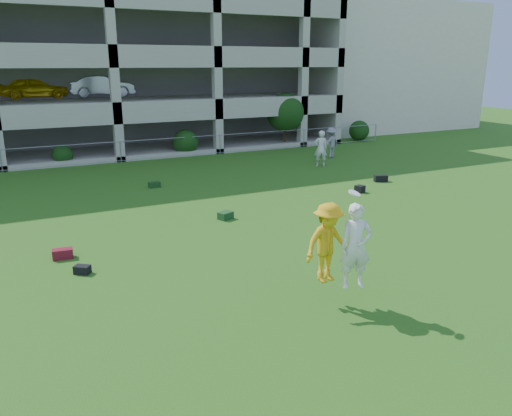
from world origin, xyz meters
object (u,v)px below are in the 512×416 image
frisbee_contest (336,244)px  bystander_e (321,148)px  crate_d (360,189)px  stucco_building (357,67)px  parking_garage (87,53)px  bystander_f (331,143)px

frisbee_contest → bystander_e: bearing=57.4°
crate_d → stucco_building: bearing=53.2°
bystander_e → crate_d: 5.85m
crate_d → frisbee_contest: (-7.04, -8.08, 1.33)m
frisbee_contest → parking_garage: bearing=91.3°
stucco_building → frisbee_contest: bearing=-128.0°
stucco_building → bystander_e: size_ratio=8.34×
stucco_building → crate_d: bearing=-126.8°
crate_d → parking_garage: bearing=110.9°
bystander_f → crate_d: 8.29m
parking_garage → bystander_e: bearing=-57.4°
bystander_f → crate_d: (-3.63, -7.42, -0.72)m
bystander_e → bystander_f: 2.71m
crate_d → frisbee_contest: 10.80m
frisbee_contest → parking_garage: size_ratio=0.08×
bystander_f → parking_garage: size_ratio=0.06×
bystander_e → frisbee_contest: (-8.70, -13.63, 0.52)m
stucco_building → parking_garage: size_ratio=0.53×
frisbee_contest → stucco_building: bearing=52.0°
stucco_building → crate_d: size_ratio=45.71×
frisbee_contest → crate_d: bearing=48.9°
bystander_e → crate_d: (-1.66, -5.55, -0.81)m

